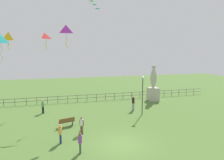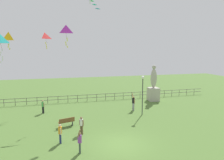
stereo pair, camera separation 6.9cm
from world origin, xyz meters
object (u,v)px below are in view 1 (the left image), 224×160
(statue_monument, at_px, (153,88))
(kite_2, at_px, (8,37))
(person_4, at_px, (82,124))
(lamppost, at_px, (143,87))
(park_bench, at_px, (67,122))
(person_0, at_px, (43,106))
(person_3, at_px, (133,102))
(kite_1, at_px, (66,30))
(person_2, at_px, (80,141))
(person_1, at_px, (60,132))
(kite_0, at_px, (44,37))

(statue_monument, bearing_deg, kite_2, -175.46)
(person_4, bearing_deg, lamppost, 27.35)
(park_bench, relative_size, person_0, 1.01)
(lamppost, relative_size, person_4, 2.85)
(person_3, bearing_deg, kite_1, 175.20)
(person_2, relative_size, person_4, 1.17)
(lamppost, relative_size, person_1, 2.87)
(person_3, relative_size, kite_1, 0.86)
(person_2, height_order, person_4, person_2)
(person_4, bearing_deg, person_2, -98.34)
(person_0, bearing_deg, person_1, -77.74)
(kite_1, xyz_separation_m, kite_2, (-6.03, 1.71, -0.66))
(statue_monument, bearing_deg, person_1, -140.61)
(kite_0, relative_size, kite_1, 0.83)
(person_4, height_order, kite_2, kite_2)
(person_3, bearing_deg, person_0, 171.86)
(kite_0, xyz_separation_m, kite_1, (2.47, -4.33, 0.43))
(statue_monument, height_order, person_3, statue_monument)
(person_2, distance_m, kite_1, 12.59)
(person_0, relative_size, kite_2, 0.81)
(person_1, relative_size, person_4, 1.00)
(person_0, xyz_separation_m, kite_1, (2.80, -0.85, 8.33))
(statue_monument, distance_m, lamppost, 7.07)
(kite_0, bearing_deg, lamppost, -33.25)
(person_0, xyz_separation_m, person_3, (10.37, -1.48, 0.14))
(park_bench, bearing_deg, person_0, 116.40)
(person_3, height_order, kite_0, kite_0)
(park_bench, xyz_separation_m, kite_2, (-5.65, 5.74, 8.09))
(lamppost, bearing_deg, person_0, 162.76)
(park_bench, xyz_separation_m, person_0, (-2.42, 4.88, 0.42))
(person_1, xyz_separation_m, person_3, (8.55, 6.87, 0.15))
(person_3, distance_m, kite_2, 15.72)
(lamppost, bearing_deg, person_1, -150.56)
(person_4, xyz_separation_m, kite_0, (-3.26, 10.50, 7.91))
(person_1, bearing_deg, statue_monument, 39.39)
(park_bench, bearing_deg, person_1, -99.91)
(person_1, distance_m, person_2, 2.33)
(park_bench, relative_size, person_2, 0.87)
(person_1, height_order, person_3, person_3)
(kite_2, bearing_deg, person_1, -61.29)
(kite_0, height_order, kite_2, kite_0)
(kite_2, bearing_deg, park_bench, -45.44)
(person_1, relative_size, kite_0, 0.77)
(kite_1, bearing_deg, kite_0, 119.69)
(lamppost, bearing_deg, person_3, 100.87)
(person_2, height_order, kite_2, kite_2)
(person_4, xyz_separation_m, kite_1, (-0.79, 6.17, 8.34))
(person_0, height_order, person_2, person_2)
(person_1, height_order, person_2, person_2)
(person_1, xyz_separation_m, person_4, (1.78, 1.34, 0.00))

